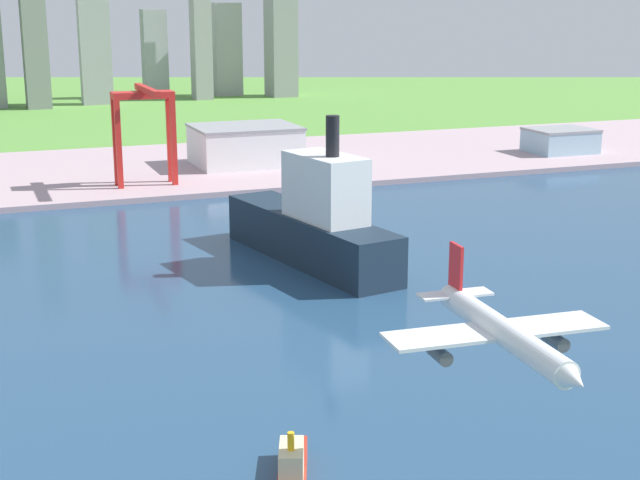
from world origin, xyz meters
The scene contains 10 objects.
ground_plane centered at (0.00, 300.00, 0.00)m, with size 2400.00×2400.00×0.00m, color #568F3B.
water_bay centered at (0.00, 240.00, 0.07)m, with size 840.00×360.00×0.15m, color navy.
industrial_pier centered at (0.00, 490.00, 1.25)m, with size 840.00×140.00×2.50m, color #AB939C.
airplane_landing centered at (-15.34, 158.28, 34.17)m, with size 31.87×37.03×12.08m.
cargo_ship centered at (15.74, 313.61, 12.62)m, with size 30.60×79.79×46.10m.
tugboat_small centered at (-36.18, 185.76, 3.53)m, with size 12.36×22.62×12.35m.
port_crane_red centered at (-10.45, 444.32, 32.69)m, with size 25.29×42.49×41.96m.
warehouse_main centered at (43.51, 481.13, 11.78)m, with size 48.43×39.82×18.52m.
warehouse_annex centered at (205.63, 458.69, 8.65)m, with size 32.39×26.40×12.26m.
distant_skyline centered at (-9.99, 812.42, 61.61)m, with size 380.55×74.90×156.37m.
Camera 1 is at (-81.21, 55.38, 77.49)m, focal length 52.58 mm.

